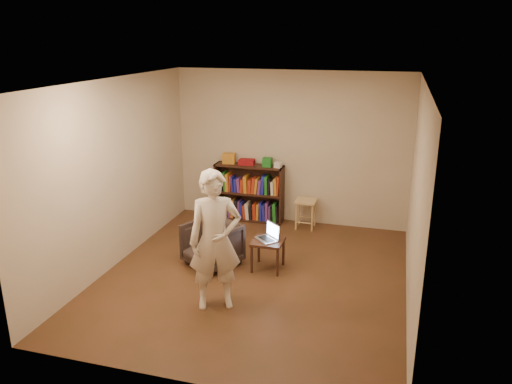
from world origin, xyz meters
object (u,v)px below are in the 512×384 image
(person, at_px, (215,241))
(laptop, at_px, (269,235))
(stool, at_px, (306,205))
(side_table, at_px, (268,245))
(armchair, at_px, (212,244))
(bookshelf, at_px, (249,196))

(person, bearing_deg, laptop, 47.95)
(stool, relative_size, person, 0.29)
(stool, bearing_deg, side_table, -97.50)
(side_table, distance_m, person, 1.27)
(armchair, bearing_deg, stool, 88.75)
(laptop, bearing_deg, bookshelf, 156.28)
(bookshelf, xyz_separation_m, stool, (1.03, -0.13, -0.04))
(bookshelf, xyz_separation_m, person, (0.46, -2.93, 0.41))
(laptop, relative_size, person, 0.23)
(bookshelf, xyz_separation_m, armchair, (0.01, -1.90, -0.13))
(stool, bearing_deg, bookshelf, 173.05)
(laptop, bearing_deg, armchair, -129.21)
(armchair, relative_size, side_table, 1.59)
(armchair, relative_size, person, 0.40)
(armchair, height_order, person, person)
(bookshelf, relative_size, laptop, 3.13)
(armchair, distance_m, laptop, 0.83)
(armchair, bearing_deg, bookshelf, 118.95)
(armchair, height_order, side_table, armchair)
(bookshelf, distance_m, person, 3.00)
(side_table, bearing_deg, person, -107.24)
(armchair, distance_m, person, 1.25)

